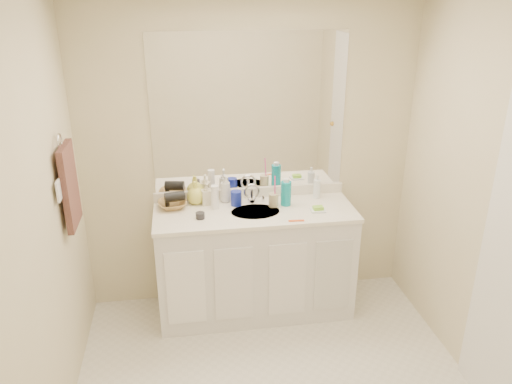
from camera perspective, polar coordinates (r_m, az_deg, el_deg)
The scene contains 27 objects.
wall_back at distance 3.91m, azimuth -0.74°, elevation 3.82°, with size 2.60×0.02×2.40m, color beige.
wall_left at distance 2.78m, azimuth -24.20°, elevation -6.22°, with size 0.02×2.60×2.40m, color beige.
wall_right at distance 3.23m, azimuth 26.38°, elevation -2.64°, with size 0.02×2.60×2.40m, color beige.
vanity_cabinet at distance 3.98m, azimuth -0.11°, elevation -8.09°, with size 1.50×0.55×0.85m, color white.
countertop at distance 3.77m, azimuth -0.12°, elevation -2.32°, with size 1.52×0.57×0.03m, color white.
backsplash at distance 3.99m, azimuth -0.69°, elevation -0.07°, with size 1.52×0.03×0.08m, color white.
sink_basin at distance 3.76m, azimuth -0.07°, elevation -2.40°, with size 0.37×0.37×0.02m, color #B9B1A2.
faucet at distance 3.89m, azimuth -0.48°, elevation -0.41°, with size 0.02×0.02×0.11m, color silver.
mirror at distance 3.80m, azimuth -0.75°, elevation 8.95°, with size 1.48×0.01×1.20m, color white.
blue_mug at distance 3.84m, azimuth -2.29°, elevation -0.72°, with size 0.08×0.08×0.11m, color #17259E.
tan_cup at distance 3.82m, azimuth 2.01°, elevation -0.92°, with size 0.07×0.07×0.10m, color tan.
toothbrush at distance 3.79m, azimuth 2.18°, elevation 0.47°, with size 0.01×0.01×0.20m, color #FD42A0.
mouthwash_bottle at distance 3.83m, azimuth 3.44°, elevation -0.17°, with size 0.08×0.08×0.19m, color #0D92A3.
clear_pump_bottle at distance 4.00m, azimuth 6.97°, elevation 0.37°, with size 0.06×0.06×0.15m, color white.
soap_dish at distance 3.78m, azimuth 7.10°, elevation -2.08°, with size 0.11×0.09×0.01m, color white.
green_soap at distance 3.78m, azimuth 7.11°, elevation -1.83°, with size 0.07×0.05×0.03m, color #90DC35.
orange_comb at distance 3.61m, azimuth 4.63°, elevation -3.28°, with size 0.11×0.02×0.00m, color #E15017.
dark_jar at distance 3.65m, azimuth -6.40°, elevation -2.69°, with size 0.07×0.07×0.05m, color #242328.
extra_white_bottle at distance 3.78m, azimuth -4.73°, elevation -0.59°, with size 0.06×0.06×0.18m, color white.
soap_bottle_white at distance 3.89m, azimuth -3.53°, elevation 0.40°, with size 0.08×0.09×0.22m, color silver.
soap_bottle_cream at distance 3.86m, azimuth -5.68°, elevation -0.19°, with size 0.08×0.08×0.17m, color beige.
soap_bottle_yellow at distance 3.89m, azimuth -6.91°, elevation -0.05°, with size 0.14×0.14×0.18m, color #DCDB55.
wicker_basket at distance 3.86m, azimuth -9.51°, elevation -1.42°, with size 0.22×0.22×0.05m, color #9F7740.
hair_dryer at distance 3.83m, azimuth -9.27°, elevation -0.53°, with size 0.08×0.08×0.15m, color black.
towel_ring at distance 3.35m, azimuth -21.53°, elevation 5.38°, with size 0.11×0.11×0.01m, color silver.
hand_towel at distance 3.44m, azimuth -20.51°, elevation 0.62°, with size 0.04×0.32×0.55m, color #3D2420.
switch_plate at distance 3.24m, azimuth -21.63°, elevation 0.13°, with size 0.01×0.09×0.13m, color white.
Camera 1 is at (-0.52, -2.37, 2.43)m, focal length 35.00 mm.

